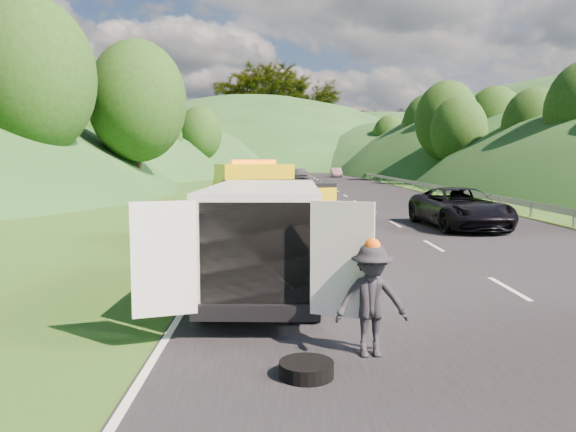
{
  "coord_description": "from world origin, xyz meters",
  "views": [
    {
      "loc": [
        -2.11,
        -14.07,
        2.91
      ],
      "look_at": [
        -1.82,
        1.26,
        1.3
      ],
      "focal_mm": 35.0,
      "sensor_mm": 36.0,
      "label": 1
    }
  ],
  "objects_px": {
    "passing_suv": "(459,228)",
    "tow_truck": "(263,204)",
    "white_van": "(265,234)",
    "worker": "(371,357)",
    "suitcase": "(203,259)",
    "child": "(254,266)",
    "spare_tire": "(306,378)",
    "woman": "(245,261)"
  },
  "relations": [
    {
      "from": "passing_suv",
      "to": "tow_truck",
      "type": "bearing_deg",
      "value": -155.47
    },
    {
      "from": "white_van",
      "to": "passing_suv",
      "type": "distance_m",
      "value": 13.69
    },
    {
      "from": "tow_truck",
      "to": "passing_suv",
      "type": "relative_size",
      "value": 1.18
    },
    {
      "from": "worker",
      "to": "suitcase",
      "type": "distance_m",
      "value": 7.16
    },
    {
      "from": "passing_suv",
      "to": "child",
      "type": "bearing_deg",
      "value": -140.28
    },
    {
      "from": "worker",
      "to": "tow_truck",
      "type": "bearing_deg",
      "value": 95.91
    },
    {
      "from": "tow_truck",
      "to": "passing_suv",
      "type": "bearing_deg",
      "value": 11.44
    },
    {
      "from": "tow_truck",
      "to": "white_van",
      "type": "bearing_deg",
      "value": -105.83
    },
    {
      "from": "white_van",
      "to": "child",
      "type": "relative_size",
      "value": 6.04
    },
    {
      "from": "worker",
      "to": "spare_tire",
      "type": "relative_size",
      "value": 2.24
    },
    {
      "from": "tow_truck",
      "to": "worker",
      "type": "xyz_separation_m",
      "value": [
        1.84,
        -10.44,
        -1.38
      ]
    },
    {
      "from": "tow_truck",
      "to": "child",
      "type": "bearing_deg",
      "value": -110.36
    },
    {
      "from": "child",
      "to": "worker",
      "type": "distance_m",
      "value": 7.23
    },
    {
      "from": "child",
      "to": "white_van",
      "type": "bearing_deg",
      "value": -35.11
    },
    {
      "from": "tow_truck",
      "to": "passing_suv",
      "type": "xyz_separation_m",
      "value": [
        7.96,
        4.42,
        -1.38
      ]
    },
    {
      "from": "woman",
      "to": "worker",
      "type": "bearing_deg",
      "value": 178.79
    },
    {
      "from": "worker",
      "to": "suitcase",
      "type": "bearing_deg",
      "value": 113.18
    },
    {
      "from": "white_van",
      "to": "woman",
      "type": "xyz_separation_m",
      "value": [
        -0.66,
        4.01,
        -1.32
      ]
    },
    {
      "from": "spare_tire",
      "to": "passing_suv",
      "type": "height_order",
      "value": "passing_suv"
    },
    {
      "from": "worker",
      "to": "passing_suv",
      "type": "bearing_deg",
      "value": 63.53
    },
    {
      "from": "white_van",
      "to": "woman",
      "type": "height_order",
      "value": "white_van"
    },
    {
      "from": "child",
      "to": "passing_suv",
      "type": "relative_size",
      "value": 0.19
    },
    {
      "from": "spare_tire",
      "to": "child",
      "type": "bearing_deg",
      "value": 97.55
    },
    {
      "from": "suitcase",
      "to": "passing_suv",
      "type": "relative_size",
      "value": 0.1
    },
    {
      "from": "suitcase",
      "to": "spare_tire",
      "type": "height_order",
      "value": "suitcase"
    },
    {
      "from": "suitcase",
      "to": "spare_tire",
      "type": "distance_m",
      "value": 7.49
    },
    {
      "from": "worker",
      "to": "white_van",
      "type": "bearing_deg",
      "value": 110.02
    },
    {
      "from": "white_van",
      "to": "passing_suv",
      "type": "bearing_deg",
      "value": 57.26
    },
    {
      "from": "spare_tire",
      "to": "passing_suv",
      "type": "relative_size",
      "value": 0.12
    },
    {
      "from": "suitcase",
      "to": "passing_suv",
      "type": "height_order",
      "value": "passing_suv"
    },
    {
      "from": "spare_tire",
      "to": "passing_suv",
      "type": "distance_m",
      "value": 17.16
    },
    {
      "from": "tow_truck",
      "to": "white_van",
      "type": "xyz_separation_m",
      "value": [
        0.21,
        -6.8,
        -0.06
      ]
    },
    {
      "from": "woman",
      "to": "passing_suv",
      "type": "height_order",
      "value": "passing_suv"
    },
    {
      "from": "passing_suv",
      "to": "suitcase",
      "type": "bearing_deg",
      "value": -142.39
    },
    {
      "from": "tow_truck",
      "to": "white_van",
      "type": "distance_m",
      "value": 6.8
    },
    {
      "from": "child",
      "to": "worker",
      "type": "bearing_deg",
      "value": -25.53
    },
    {
      "from": "white_van",
      "to": "suitcase",
      "type": "bearing_deg",
      "value": 123.13
    },
    {
      "from": "child",
      "to": "spare_tire",
      "type": "bearing_deg",
      "value": -34.08
    },
    {
      "from": "white_van",
      "to": "spare_tire",
      "type": "bearing_deg",
      "value": -79.77
    },
    {
      "from": "tow_truck",
      "to": "suitcase",
      "type": "height_order",
      "value": "tow_truck"
    },
    {
      "from": "child",
      "to": "suitcase",
      "type": "xyz_separation_m",
      "value": [
        -1.27,
        -0.59,
        0.29
      ]
    },
    {
      "from": "tow_truck",
      "to": "suitcase",
      "type": "bearing_deg",
      "value": -127.04
    }
  ]
}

